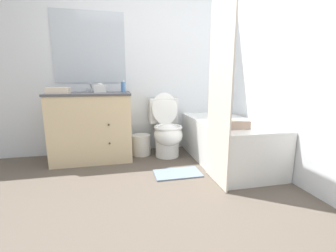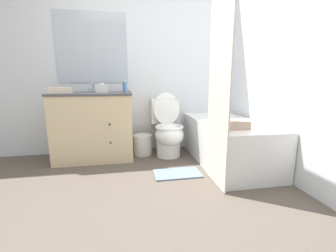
% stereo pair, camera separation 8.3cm
% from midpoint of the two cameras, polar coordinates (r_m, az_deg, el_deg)
% --- Properties ---
extents(ground_plane, '(14.00, 14.00, 0.00)m').
position_cam_midpoint_polar(ground_plane, '(2.04, 0.41, -19.07)').
color(ground_plane, brown).
extents(wall_back, '(8.00, 0.06, 2.50)m').
position_cam_midpoint_polar(wall_back, '(3.38, -6.15, 15.06)').
color(wall_back, silver).
rests_on(wall_back, ground_plane).
extents(wall_right, '(0.05, 2.61, 2.50)m').
position_cam_midpoint_polar(wall_right, '(3.05, 22.18, 14.66)').
color(wall_right, silver).
rests_on(wall_right, ground_plane).
extents(vanity_cabinet, '(1.00, 0.60, 0.89)m').
position_cam_midpoint_polar(vanity_cabinet, '(3.12, -19.40, 0.01)').
color(vanity_cabinet, beige).
rests_on(vanity_cabinet, ground_plane).
extents(sink_faucet, '(0.14, 0.12, 0.12)m').
position_cam_midpoint_polar(sink_faucet, '(3.26, -19.57, 8.79)').
color(sink_faucet, silver).
rests_on(sink_faucet, vanity_cabinet).
extents(toilet, '(0.40, 0.66, 0.87)m').
position_cam_midpoint_polar(toilet, '(3.11, -1.11, -1.16)').
color(toilet, white).
rests_on(toilet, ground_plane).
extents(bathtub, '(0.74, 1.50, 0.54)m').
position_cam_midpoint_polar(bathtub, '(2.98, 13.75, -3.71)').
color(bathtub, white).
rests_on(bathtub, ground_plane).
extents(shower_curtain, '(0.01, 0.50, 1.88)m').
position_cam_midpoint_polar(shower_curtain, '(2.22, 11.94, 8.84)').
color(shower_curtain, silver).
rests_on(shower_curtain, ground_plane).
extents(wastebasket, '(0.27, 0.27, 0.29)m').
position_cam_midpoint_polar(wastebasket, '(3.22, -7.57, -4.74)').
color(wastebasket, silver).
rests_on(wastebasket, ground_plane).
extents(tissue_box, '(0.14, 0.12, 0.12)m').
position_cam_midpoint_polar(tissue_box, '(3.08, -17.59, 9.06)').
color(tissue_box, white).
rests_on(tissue_box, vanity_cabinet).
extents(soap_dispenser, '(0.06, 0.06, 0.16)m').
position_cam_midpoint_polar(soap_dispenser, '(3.07, -12.09, 9.75)').
color(soap_dispenser, '#4C7AB2').
rests_on(soap_dispenser, vanity_cabinet).
extents(hand_towel_folded, '(0.24, 0.18, 0.07)m').
position_cam_midpoint_polar(hand_towel_folded, '(3.00, -26.82, 8.07)').
color(hand_towel_folded, beige).
rests_on(hand_towel_folded, vanity_cabinet).
extents(bath_towel_folded, '(0.31, 0.19, 0.09)m').
position_cam_midpoint_polar(bath_towel_folded, '(2.46, 15.25, 0.43)').
color(bath_towel_folded, tan).
rests_on(bath_towel_folded, bathtub).
extents(bath_mat, '(0.52, 0.30, 0.02)m').
position_cam_midpoint_polar(bath_mat, '(2.59, 1.52, -11.95)').
color(bath_mat, slate).
rests_on(bath_mat, ground_plane).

